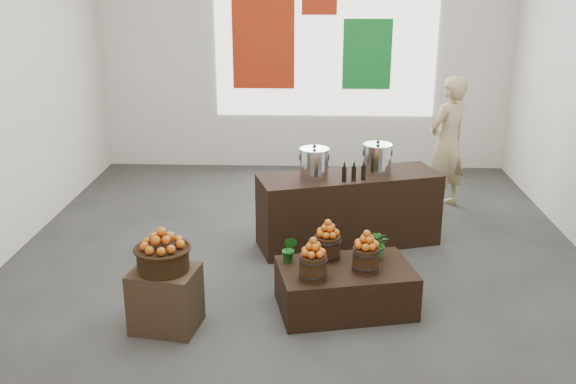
{
  "coord_description": "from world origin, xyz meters",
  "views": [
    {
      "loc": [
        0.14,
        -5.96,
        2.81
      ],
      "look_at": [
        -0.09,
        -0.4,
        0.91
      ],
      "focal_mm": 40.0,
      "sensor_mm": 36.0,
      "label": 1
    }
  ],
  "objects_px": {
    "crate": "(166,299)",
    "stock_pot_center": "(377,159)",
    "counter": "(348,210)",
    "wicker_basket": "(163,259)",
    "stock_pot_left": "(314,164)",
    "shopper": "(447,143)",
    "display_table": "(345,288)"
  },
  "relations": [
    {
      "from": "wicker_basket",
      "to": "stock_pot_left",
      "type": "distance_m",
      "value": 2.12
    },
    {
      "from": "counter",
      "to": "crate",
      "type": "bearing_deg",
      "value": -148.16
    },
    {
      "from": "wicker_basket",
      "to": "stock_pot_center",
      "type": "bearing_deg",
      "value": 45.41
    },
    {
      "from": "crate",
      "to": "shopper",
      "type": "relative_size",
      "value": 0.32
    },
    {
      "from": "display_table",
      "to": "stock_pot_left",
      "type": "distance_m",
      "value": 1.55
    },
    {
      "from": "crate",
      "to": "wicker_basket",
      "type": "distance_m",
      "value": 0.36
    },
    {
      "from": "stock_pot_left",
      "to": "stock_pot_center",
      "type": "height_order",
      "value": "same"
    },
    {
      "from": "stock_pot_center",
      "to": "crate",
      "type": "bearing_deg",
      "value": -134.59
    },
    {
      "from": "stock_pot_center",
      "to": "display_table",
      "type": "bearing_deg",
      "value": -104.15
    },
    {
      "from": "shopper",
      "to": "stock_pot_center",
      "type": "bearing_deg",
      "value": 8.99
    },
    {
      "from": "stock_pot_center",
      "to": "shopper",
      "type": "height_order",
      "value": "shopper"
    },
    {
      "from": "display_table",
      "to": "crate",
      "type": "bearing_deg",
      "value": -178.09
    },
    {
      "from": "display_table",
      "to": "shopper",
      "type": "relative_size",
      "value": 0.69
    },
    {
      "from": "crate",
      "to": "stock_pot_left",
      "type": "distance_m",
      "value": 2.2
    },
    {
      "from": "stock_pot_left",
      "to": "crate",
      "type": "bearing_deg",
      "value": -125.45
    },
    {
      "from": "display_table",
      "to": "stock_pot_center",
      "type": "bearing_deg",
      "value": 63.65
    },
    {
      "from": "counter",
      "to": "wicker_basket",
      "type": "bearing_deg",
      "value": -148.16
    },
    {
      "from": "stock_pot_left",
      "to": "shopper",
      "type": "bearing_deg",
      "value": 39.31
    },
    {
      "from": "display_table",
      "to": "counter",
      "type": "bearing_deg",
      "value": 74.07
    },
    {
      "from": "wicker_basket",
      "to": "shopper",
      "type": "relative_size",
      "value": 0.25
    },
    {
      "from": "crate",
      "to": "counter",
      "type": "xyz_separation_m",
      "value": [
        1.59,
        1.82,
        0.13
      ]
    },
    {
      "from": "shopper",
      "to": "stock_pot_left",
      "type": "bearing_deg",
      "value": -1.26
    },
    {
      "from": "crate",
      "to": "wicker_basket",
      "type": "height_order",
      "value": "wicker_basket"
    },
    {
      "from": "crate",
      "to": "stock_pot_center",
      "type": "distance_m",
      "value": 2.77
    },
    {
      "from": "crate",
      "to": "display_table",
      "type": "height_order",
      "value": "crate"
    },
    {
      "from": "crate",
      "to": "stock_pot_center",
      "type": "bearing_deg",
      "value": 45.41
    },
    {
      "from": "wicker_basket",
      "to": "stock_pot_center",
      "type": "height_order",
      "value": "stock_pot_center"
    },
    {
      "from": "wicker_basket",
      "to": "counter",
      "type": "xyz_separation_m",
      "value": [
        1.59,
        1.82,
        -0.23
      ]
    },
    {
      "from": "stock_pot_left",
      "to": "stock_pot_center",
      "type": "relative_size",
      "value": 1.0
    },
    {
      "from": "wicker_basket",
      "to": "stock_pot_left",
      "type": "bearing_deg",
      "value": 54.55
    },
    {
      "from": "counter",
      "to": "stock_pot_center",
      "type": "distance_m",
      "value": 0.62
    },
    {
      "from": "wicker_basket",
      "to": "display_table",
      "type": "xyz_separation_m",
      "value": [
        1.5,
        0.38,
        -0.42
      ]
    }
  ]
}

